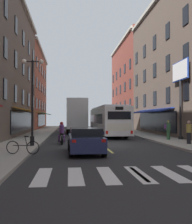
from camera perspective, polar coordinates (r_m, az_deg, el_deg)
name	(u,v)px	position (r m, az deg, el deg)	size (l,w,h in m)	color
ground_plane	(102,145)	(19.17, 1.35, -7.28)	(34.80, 80.00, 0.10)	#28282B
lane_centre_dashes	(103,145)	(18.92, 1.44, -7.20)	(0.14, 73.90, 0.01)	#DBCC4C
crosswalk_near	(139,174)	(9.44, 9.33, -13.18)	(7.10, 2.80, 0.01)	silver
sidewalk_left	(19,145)	(19.31, -16.42, -6.82)	(3.00, 80.00, 0.14)	#A39E93
sidewalk_right	(180,143)	(20.75, 17.83, -6.43)	(3.00, 80.00, 0.14)	#A39E93
billboard_sign	(180,79)	(23.60, 17.90, 6.85)	(0.40, 3.03, 6.68)	black
transit_bus	(108,121)	(28.77, 2.53, -1.88)	(2.80, 12.32, 3.14)	white
box_truck	(77,116)	(32.61, -4.28, -0.91)	(2.49, 7.90, 4.19)	#B21E19
sedan_near	(85,140)	(14.52, -2.36, -6.16)	(1.95, 4.45, 1.40)	navy
sedan_mid	(73,125)	(42.94, -5.05, -2.95)	(1.98, 4.74, 1.37)	silver
motorcycle_rider	(62,134)	(19.86, -7.53, -4.86)	(0.62, 2.07, 1.66)	black
bicycle_near	(23,147)	(13.65, -15.69, -7.34)	(1.69, 0.53, 0.91)	black
pedestrian_near	(168,129)	(22.66, 15.45, -3.70)	(0.52, 0.39, 1.59)	#33663F
pedestrian_mid	(189,132)	(19.43, 19.59, -4.13)	(0.36, 0.36, 1.61)	black
street_lamp_twin	(32,98)	(17.69, -13.71, 3.06)	(1.42, 0.32, 5.69)	black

